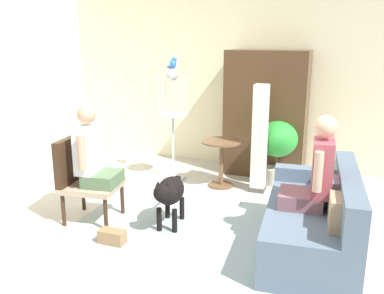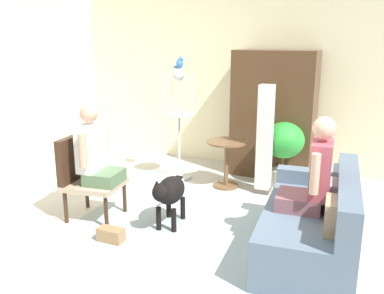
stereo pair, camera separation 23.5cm
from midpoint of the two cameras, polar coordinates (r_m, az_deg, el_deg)
ground_plane at (r=4.55m, az=-1.20°, el=-11.51°), size 7.50×7.50×0.00m
back_wall at (r=6.67m, az=7.37°, el=9.18°), size 6.85×0.12×2.75m
area_rug at (r=4.50m, az=-0.14°, el=-11.76°), size 2.85×2.06×0.01m
couch at (r=4.22m, az=14.86°, el=-9.66°), size 0.94×1.71×0.80m
armchair at (r=4.87m, az=-16.10°, el=-3.58°), size 0.66×0.63×0.94m
person_on_couch at (r=4.02m, az=14.80°, el=-3.31°), size 0.49×0.54×0.88m
person_on_armchair at (r=4.73m, az=-14.69°, el=-0.84°), size 0.46×0.55×0.88m
round_end_table at (r=5.74m, az=2.81°, el=-1.41°), size 0.55×0.55×0.65m
dog at (r=4.54m, az=-4.56°, el=-6.14°), size 0.35×0.81×0.61m
bird_cage_stand at (r=5.98m, az=-3.76°, el=3.53°), size 0.42×0.42×1.58m
parrot at (r=5.87m, az=-3.74°, el=11.29°), size 0.17×0.10×0.16m
potted_plant at (r=5.89m, az=10.36°, el=0.34°), size 0.55×0.55×0.89m
column_lamp at (r=5.54m, az=7.94°, el=0.98°), size 0.20×0.20×1.43m
armoire_cabinet at (r=6.28m, az=8.94°, el=4.51°), size 1.16×0.56×1.83m
handbag at (r=4.40m, az=-12.30°, el=-11.82°), size 0.27×0.14×0.14m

